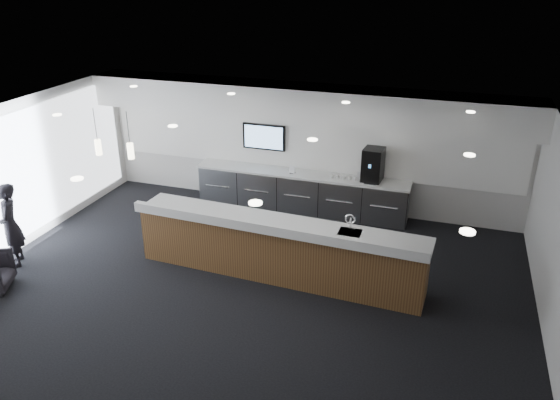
% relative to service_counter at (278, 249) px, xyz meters
% --- Properties ---
extents(ground, '(10.00, 10.00, 0.00)m').
position_rel_service_counter_xyz_m(ground, '(-0.42, -0.68, -0.57)').
color(ground, black).
rests_on(ground, ground).
extents(ceiling, '(10.00, 8.00, 0.02)m').
position_rel_service_counter_xyz_m(ceiling, '(-0.42, -0.68, 2.43)').
color(ceiling, black).
rests_on(ceiling, back_wall).
extents(back_wall, '(10.00, 0.02, 3.00)m').
position_rel_service_counter_xyz_m(back_wall, '(-0.42, 3.32, 0.93)').
color(back_wall, silver).
rests_on(back_wall, ground).
extents(left_wall, '(0.02, 8.00, 3.00)m').
position_rel_service_counter_xyz_m(left_wall, '(-5.42, -0.68, 0.93)').
color(left_wall, silver).
rests_on(left_wall, ground).
extents(soffit_bulkhead, '(10.00, 0.90, 0.70)m').
position_rel_service_counter_xyz_m(soffit_bulkhead, '(-0.42, 2.87, 2.08)').
color(soffit_bulkhead, white).
rests_on(soffit_bulkhead, back_wall).
extents(alcove_panel, '(9.80, 0.06, 1.40)m').
position_rel_service_counter_xyz_m(alcove_panel, '(-0.42, 3.29, 1.03)').
color(alcove_panel, white).
rests_on(alcove_panel, back_wall).
extents(window_blinds_wall, '(0.04, 7.36, 2.55)m').
position_rel_service_counter_xyz_m(window_blinds_wall, '(-5.38, -0.68, 0.93)').
color(window_blinds_wall, '#AEBFD1').
rests_on(window_blinds_wall, left_wall).
extents(back_credenza, '(5.06, 0.66, 0.95)m').
position_rel_service_counter_xyz_m(back_credenza, '(-0.42, 2.96, -0.10)').
color(back_credenza, gray).
rests_on(back_credenza, ground).
extents(wall_tv, '(1.05, 0.08, 0.62)m').
position_rel_service_counter_xyz_m(wall_tv, '(-1.42, 3.23, 1.08)').
color(wall_tv, black).
rests_on(wall_tv, back_wall).
extents(pendant_left, '(0.12, 0.12, 0.30)m').
position_rel_service_counter_xyz_m(pendant_left, '(-2.82, 0.12, 1.68)').
color(pendant_left, '#FFF3C6').
rests_on(pendant_left, ceiling).
extents(pendant_right, '(0.12, 0.12, 0.30)m').
position_rel_service_counter_xyz_m(pendant_right, '(-3.52, 0.12, 1.68)').
color(pendant_right, '#FFF3C6').
rests_on(pendant_right, ceiling).
extents(ceiling_can_lights, '(7.00, 5.00, 0.02)m').
position_rel_service_counter_xyz_m(ceiling_can_lights, '(-0.42, -0.68, 2.40)').
color(ceiling_can_lights, white).
rests_on(ceiling_can_lights, ceiling).
extents(service_counter, '(5.56, 1.18, 1.49)m').
position_rel_service_counter_xyz_m(service_counter, '(0.00, 0.00, 0.00)').
color(service_counter, '#51321B').
rests_on(service_counter, ground).
extents(coffee_machine, '(0.47, 0.58, 0.75)m').
position_rel_service_counter_xyz_m(coffee_machine, '(1.23, 3.02, 0.75)').
color(coffee_machine, black).
rests_on(coffee_machine, back_credenza).
extents(info_sign_left, '(0.14, 0.06, 0.19)m').
position_rel_service_counter_xyz_m(info_sign_left, '(-0.61, 2.87, 0.47)').
color(info_sign_left, white).
rests_on(info_sign_left, back_credenza).
extents(info_sign_right, '(0.17, 0.06, 0.23)m').
position_rel_service_counter_xyz_m(info_sign_right, '(1.00, 2.89, 0.49)').
color(info_sign_right, white).
rests_on(info_sign_right, back_credenza).
extents(lounge_guest, '(0.69, 0.73, 1.68)m').
position_rel_service_counter_xyz_m(lounge_guest, '(-5.02, -1.18, 0.27)').
color(lounge_guest, black).
rests_on(lounge_guest, ground).
extents(cup_0, '(0.09, 0.09, 0.08)m').
position_rel_service_counter_xyz_m(cup_0, '(1.18, 2.88, 0.42)').
color(cup_0, white).
rests_on(cup_0, back_credenza).
extents(cup_1, '(0.13, 0.13, 0.08)m').
position_rel_service_counter_xyz_m(cup_1, '(1.04, 2.88, 0.42)').
color(cup_1, white).
rests_on(cup_1, back_credenza).
extents(cup_2, '(0.11, 0.11, 0.08)m').
position_rel_service_counter_xyz_m(cup_2, '(0.90, 2.88, 0.42)').
color(cup_2, white).
rests_on(cup_2, back_credenza).
extents(cup_3, '(0.12, 0.12, 0.08)m').
position_rel_service_counter_xyz_m(cup_3, '(0.76, 2.88, 0.42)').
color(cup_3, white).
rests_on(cup_3, back_credenza).
extents(cup_4, '(0.12, 0.12, 0.08)m').
position_rel_service_counter_xyz_m(cup_4, '(0.62, 2.88, 0.42)').
color(cup_4, white).
rests_on(cup_4, back_credenza).
extents(cup_5, '(0.10, 0.10, 0.08)m').
position_rel_service_counter_xyz_m(cup_5, '(0.48, 2.88, 0.42)').
color(cup_5, white).
rests_on(cup_5, back_credenza).
extents(cup_6, '(0.13, 0.13, 0.08)m').
position_rel_service_counter_xyz_m(cup_6, '(0.34, 2.88, 0.42)').
color(cup_6, white).
rests_on(cup_6, back_credenza).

